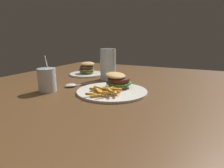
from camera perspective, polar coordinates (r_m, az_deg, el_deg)
name	(u,v)px	position (r m, az deg, el deg)	size (l,w,h in m)	color
dining_table	(98,103)	(0.97, -4.40, -5.81)	(1.62, 1.34, 0.70)	brown
meal_plate_near	(114,86)	(0.86, 0.65, -0.76)	(0.32, 0.32, 0.09)	white
beer_glass	(108,65)	(1.10, -1.22, 5.74)	(0.09, 0.09, 0.18)	silver
juice_glass	(47,81)	(0.91, -19.18, 0.90)	(0.08, 0.08, 0.16)	silver
spoon	(72,85)	(0.97, -12.09, -0.33)	(0.18, 0.10, 0.02)	silver
meal_plate_far	(87,71)	(1.27, -7.67, 4.06)	(0.23, 0.23, 0.09)	white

